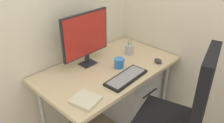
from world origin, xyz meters
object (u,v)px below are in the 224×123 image
pen_holder (129,49)px  coffee_mug (119,63)px  mouse (158,61)px  notebook (86,100)px  filing_cabinet (130,92)px  keyboard (126,77)px  office_chair (179,116)px  monitor (86,36)px

pen_holder → coffee_mug: pen_holder is taller
mouse → notebook: mouse is taller
filing_cabinet → mouse: 0.56m
keyboard → pen_holder: (0.37, 0.28, 0.04)m
notebook → coffee_mug: 0.56m
keyboard → mouse: size_ratio=5.16×
coffee_mug → keyboard: bearing=-119.6°
mouse → coffee_mug: size_ratio=0.66×
keyboard → notebook: notebook is taller
pen_holder → mouse: bearing=-81.8°
office_chair → keyboard: (-0.05, 0.49, 0.15)m
office_chair → notebook: 0.71m
filing_cabinet → coffee_mug: (-0.27, -0.07, 0.51)m
monitor → coffee_mug: bearing=-58.4°
office_chair → filing_cabinet: (0.32, 0.73, -0.33)m
mouse → notebook: 0.85m
mouse → coffee_mug: (-0.32, 0.21, 0.02)m
filing_cabinet → keyboard: bearing=-146.9°
notebook → coffee_mug: (0.53, 0.16, 0.03)m
office_chair → filing_cabinet: size_ratio=2.03×
coffee_mug → office_chair: bearing=-94.3°
filing_cabinet → monitor: monitor is taller
keyboard → pen_holder: bearing=37.3°
filing_cabinet → pen_holder: size_ratio=3.57×
monitor → coffee_mug: monitor is taller
mouse → pen_holder: (-0.05, 0.32, 0.03)m
monitor → filing_cabinet: bearing=-23.7°
mouse → pen_holder: pen_holder is taller
office_chair → filing_cabinet: office_chair is taller
coffee_mug → mouse: bearing=-33.4°
filing_cabinet → keyboard: 0.65m
monitor → pen_holder: bearing=-19.0°
office_chair → coffee_mug: size_ratio=9.70×
mouse → coffee_mug: bearing=159.2°
monitor → mouse: monitor is taller
monitor → notebook: bearing=-132.0°
keyboard → office_chair: bearing=-84.2°
office_chair → notebook: bearing=133.8°
filing_cabinet → mouse: mouse is taller
coffee_mug → monitor: bearing=121.6°
keyboard → mouse: (0.42, -0.04, 0.01)m
keyboard → coffee_mug: (0.10, 0.17, 0.03)m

